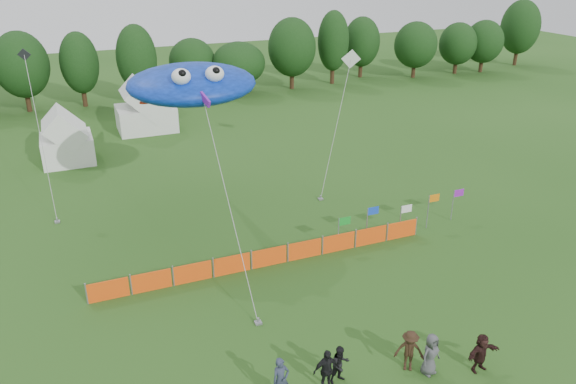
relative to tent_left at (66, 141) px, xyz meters
name	(u,v)px	position (x,y,z in m)	size (l,w,h in m)	color
ground	(347,372)	(8.79, -28.74, -1.68)	(160.00, 160.00, 0.00)	#234C16
treeline	(161,60)	(10.39, 16.19, 2.50)	(104.57, 8.78, 8.36)	#382314
tent_left	(66,141)	(0.00, 0.00, 0.00)	(3.78, 3.78, 3.34)	white
tent_right	(146,111)	(6.89, 5.86, 0.12)	(5.05, 4.04, 3.57)	silver
barrier_fence	(269,257)	(8.79, -20.17, -1.18)	(17.90, 0.06, 1.00)	#F64C0D
flag_row	(402,213)	(16.96, -19.78, -0.34)	(8.73, 0.77, 2.10)	gray
spectator_a	(281,380)	(5.89, -29.10, -0.79)	(0.65, 0.43, 1.80)	#2C334A
spectator_b	(340,364)	(8.30, -29.09, -0.89)	(0.77, 0.60, 1.58)	black
spectator_c	(409,351)	(11.06, -29.51, -0.80)	(1.14, 0.66, 1.77)	black
spectator_d	(326,370)	(7.62, -29.27, -0.80)	(1.04, 0.43, 1.77)	black
spectator_e	(431,354)	(11.69, -29.99, -0.80)	(0.87, 0.56, 1.77)	#46464A
spectator_f	(481,353)	(13.59, -30.60, -0.86)	(1.53, 0.49, 1.65)	black
stingray_kite	(191,82)	(6.72, -13.98, 6.76)	(7.16, 19.42, 9.71)	blue
small_kite_white	(344,93)	(17.62, -11.05, 4.52)	(4.57, 3.90, 8.89)	white
small_kite_dark	(39,128)	(-1.39, -8.19, 3.49)	(0.85, 4.81, 9.61)	black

